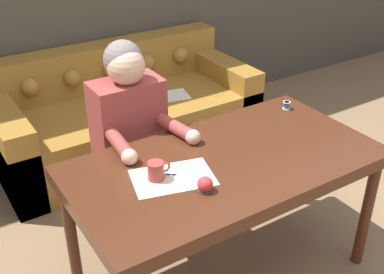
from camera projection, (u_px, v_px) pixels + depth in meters
The scene contains 8 objects.
dining_table at pixel (225, 171), 2.37m from camera, with size 1.53×0.81×0.74m.
couch at pixel (124, 116), 3.75m from camera, with size 1.97×0.91×0.79m.
person at pixel (131, 144), 2.71m from camera, with size 0.44×0.56×1.21m.
pattern_paper_main at pixel (173, 178), 2.19m from camera, with size 0.42×0.33×0.00m.
scissors at pixel (165, 175), 2.21m from camera, with size 0.21×0.18×0.01m.
mug at pixel (156, 171), 2.16m from camera, with size 0.11×0.08×0.09m.
thread_spool at pixel (287, 105), 2.81m from camera, with size 0.04×0.04×0.05m.
pin_cushion at pixel (205, 185), 2.08m from camera, with size 0.07×0.07×0.07m.
Camera 1 is at (-1.30, -1.46, 1.97)m, focal length 45.00 mm.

